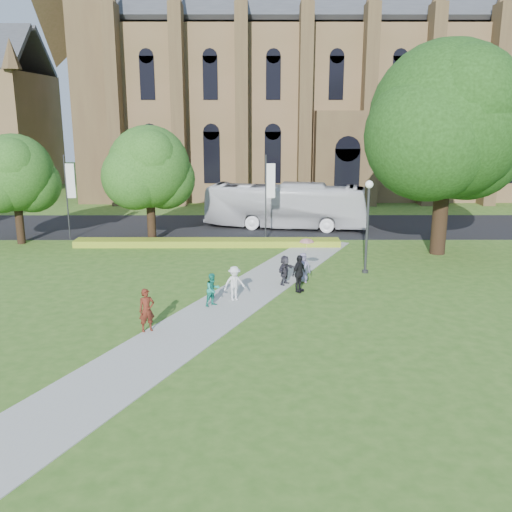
{
  "coord_description": "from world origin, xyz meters",
  "views": [
    {
      "loc": [
        1.21,
        -24.67,
        8.87
      ],
      "look_at": [
        1.29,
        4.05,
        1.6
      ],
      "focal_mm": 40.0,
      "sensor_mm": 36.0,
      "label": 1
    }
  ],
  "objects_px": {
    "large_tree": "(448,120)",
    "tour_coach": "(286,206)",
    "streetlamp": "(368,215)",
    "pedestrian_0": "(147,310)"
  },
  "relations": [
    {
      "from": "large_tree",
      "to": "pedestrian_0",
      "type": "relative_size",
      "value": 7.24
    },
    {
      "from": "tour_coach",
      "to": "pedestrian_0",
      "type": "distance_m",
      "value": 22.88
    },
    {
      "from": "large_tree",
      "to": "pedestrian_0",
      "type": "bearing_deg",
      "value": -140.31
    },
    {
      "from": "streetlamp",
      "to": "pedestrian_0",
      "type": "xyz_separation_m",
      "value": [
        -10.74,
        -8.97,
        -2.34
      ]
    },
    {
      "from": "large_tree",
      "to": "pedestrian_0",
      "type": "distance_m",
      "value": 22.36
    },
    {
      "from": "streetlamp",
      "to": "tour_coach",
      "type": "height_order",
      "value": "streetlamp"
    },
    {
      "from": "streetlamp",
      "to": "pedestrian_0",
      "type": "height_order",
      "value": "streetlamp"
    },
    {
      "from": "tour_coach",
      "to": "pedestrian_0",
      "type": "xyz_separation_m",
      "value": [
        -6.89,
        -21.81,
        -0.82
      ]
    },
    {
      "from": "large_tree",
      "to": "tour_coach",
      "type": "distance_m",
      "value": 14.15
    },
    {
      "from": "streetlamp",
      "to": "pedestrian_0",
      "type": "bearing_deg",
      "value": -140.11
    }
  ]
}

